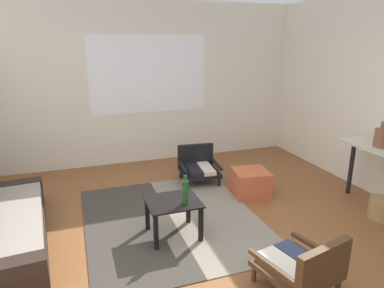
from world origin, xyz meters
TOP-DOWN VIEW (x-y plane):
  - ground_plane at (0.00, 0.00)m, footprint 7.80×7.80m
  - far_wall_with_window at (0.00, 3.06)m, footprint 5.60×0.13m
  - area_rug at (-0.26, 0.77)m, footprint 2.01×2.35m
  - coffee_table at (-0.33, 0.43)m, footprint 0.56×0.50m
  - armchair_by_window at (0.47, 1.83)m, footprint 0.61×0.61m
  - armchair_striped_foreground at (0.44, -0.80)m, footprint 0.69×0.70m
  - ottoman_orange at (0.97, 1.10)m, footprint 0.53×0.53m
  - clay_vase at (2.30, 0.27)m, footprint 0.21×0.21m
  - glass_bottle at (-0.23, 0.32)m, footprint 0.07×0.07m
  - wicker_basket at (2.15, -0.02)m, footprint 0.31×0.31m

SIDE VIEW (x-z plane):
  - ground_plane at x=0.00m, z-range 0.00..0.00m
  - area_rug at x=-0.26m, z-range 0.00..0.01m
  - wicker_basket at x=2.15m, z-range 0.00..0.25m
  - ottoman_orange at x=0.97m, z-range 0.00..0.36m
  - armchair_by_window at x=0.47m, z-range -0.02..0.50m
  - armchair_striped_foreground at x=0.44m, z-range -0.02..0.53m
  - coffee_table at x=-0.33m, z-range 0.12..0.54m
  - glass_bottle at x=-0.23m, z-range 0.40..0.71m
  - clay_vase at x=2.30m, z-range 0.77..1.08m
  - far_wall_with_window at x=0.00m, z-range 0.00..2.70m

